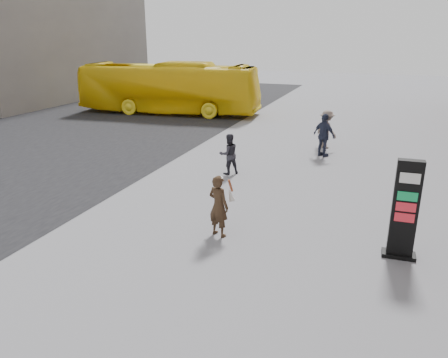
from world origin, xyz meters
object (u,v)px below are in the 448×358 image
(info_pylon, at_px, (405,210))
(pedestrian_c, at_px, (324,135))
(woman, at_px, (219,205))
(pedestrian_b, at_px, (326,129))
(pedestrian_a, at_px, (229,154))
(bus, at_px, (169,88))

(info_pylon, height_order, pedestrian_c, info_pylon)
(woman, distance_m, pedestrian_b, 10.22)
(pedestrian_b, xyz_separation_m, pedestrian_c, (0.10, -1.47, 0.05))
(woman, xyz_separation_m, pedestrian_c, (1.43, 8.66, 0.07))
(info_pylon, bearing_deg, woman, -176.70)
(woman, xyz_separation_m, pedestrian_a, (-1.52, 4.99, -0.08))
(bus, relative_size, pedestrian_c, 6.38)
(bus, xyz_separation_m, pedestrian_b, (10.80, -5.56, -0.76))
(pedestrian_c, bearing_deg, pedestrian_a, 82.48)
(woman, relative_size, pedestrian_a, 1.08)
(bus, height_order, pedestrian_b, bus)
(woman, xyz_separation_m, pedestrian_b, (1.34, 10.13, 0.02))
(bus, distance_m, pedestrian_b, 12.17)
(pedestrian_a, xyz_separation_m, pedestrian_b, (2.85, 5.15, 0.10))
(pedestrian_a, bearing_deg, woman, 65.64)
(bus, xyz_separation_m, pedestrian_c, (10.89, -7.04, -0.71))
(pedestrian_a, bearing_deg, pedestrian_c, -170.05)
(woman, bearing_deg, bus, -39.70)
(woman, bearing_deg, pedestrian_a, -53.85)
(pedestrian_a, relative_size, pedestrian_c, 0.83)
(info_pylon, distance_m, pedestrian_c, 8.78)
(info_pylon, xyz_separation_m, bus, (-13.86, 15.30, 0.43))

